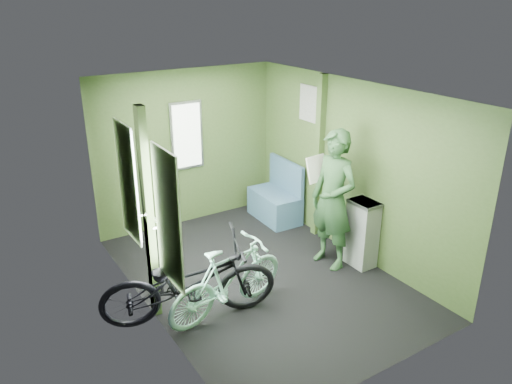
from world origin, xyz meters
TOP-DOWN VIEW (x-y plane):
  - room at (-0.04, 0.04)m, footprint 4.00×4.02m
  - bicycle_black at (-1.11, -0.36)m, footprint 2.01×1.32m
  - bicycle_mint at (-0.71, -0.47)m, footprint 1.56×0.78m
  - passenger at (0.95, -0.19)m, footprint 0.50×0.72m
  - waste_box at (1.26, -0.42)m, footprint 0.26×0.36m
  - bench_seat at (1.15, 1.33)m, footprint 0.52×0.89m

SIDE VIEW (x-z plane):
  - bicycle_black at x=-1.11m, z-range -0.54..0.54m
  - bicycle_mint at x=-0.71m, z-range -0.48..0.48m
  - bench_seat at x=1.15m, z-range -0.19..0.73m
  - waste_box at x=1.26m, z-range 0.00..0.88m
  - passenger at x=0.95m, z-range 0.00..1.78m
  - room at x=-0.04m, z-range 0.28..2.59m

